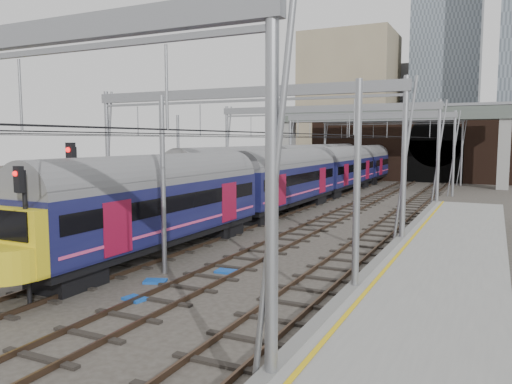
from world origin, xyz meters
The scene contains 15 objects.
ground centered at (0.00, 0.00, 0.00)m, with size 160.00×160.00×0.00m, color #38332D.
platform_left centered at (-10.18, 2.50, 0.55)m, with size 4.32×55.00×1.12m.
platform_right centered at (10.18, -1.50, 0.55)m, with size 4.32×47.00×1.12m.
tracks centered at (0.00, 15.00, 0.02)m, with size 14.40×80.00×0.22m.
overhead_line centered at (0.00, 21.49, 6.57)m, with size 16.80×80.00×8.00m.
retaining_wall centered at (1.40, 51.93, 4.33)m, with size 28.00×2.75×9.00m.
overbridge centered at (0.00, 46.00, 7.27)m, with size 28.00×3.00×9.25m.
city_skyline centered at (2.73, 70.48, 17.09)m, with size 37.50×27.50×60.00m.
train_main centered at (-2.00, 27.54, 2.42)m, with size 2.68×62.09×4.66m.
train_second centered at (-6.00, 35.20, 2.48)m, with size 2.79×48.34×4.80m.
signal_near_left centered at (-2.29, -0.33, 3.25)m, with size 0.39×0.48×5.20m.
signal_near_centre centered at (-1.39, -3.31, 2.87)m, with size 0.35×0.45×4.51m.
equip_cover_a centered at (0.47, 0.76, 0.05)m, with size 0.81×0.57×0.10m, color #164CAA.
equip_cover_b centered at (2.18, 3.13, 0.05)m, with size 0.82×0.58×0.10m, color #164CAA.
equip_cover_c centered at (1.12, -1.20, 0.04)m, with size 0.76×0.53×0.09m, color #164CAA.
Camera 1 is at (11.72, -13.97, 5.31)m, focal length 35.00 mm.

